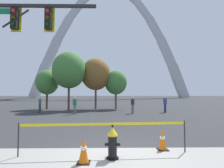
% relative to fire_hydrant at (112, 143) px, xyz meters
% --- Properties ---
extents(ground_plane, '(240.00, 240.00, 0.00)m').
position_rel_fire_hydrant_xyz_m(ground_plane, '(0.12, 0.72, -0.47)').
color(ground_plane, '#333335').
extents(fire_hydrant, '(0.46, 0.48, 0.99)m').
position_rel_fire_hydrant_xyz_m(fire_hydrant, '(0.00, 0.00, 0.00)').
color(fire_hydrant, black).
rests_on(fire_hydrant, ground).
extents(caution_tape_barrier, '(5.29, 0.40, 1.03)m').
position_rel_fire_hydrant_xyz_m(caution_tape_barrier, '(-0.24, 0.38, 0.24)').
color(caution_tape_barrier, '#232326').
rests_on(caution_tape_barrier, ground).
extents(traffic_cone_by_hydrant, '(0.36, 0.36, 0.73)m').
position_rel_fire_hydrant_xyz_m(traffic_cone_by_hydrant, '(-0.81, -0.32, -0.11)').
color(traffic_cone_by_hydrant, black).
rests_on(traffic_cone_by_hydrant, ground).
extents(traffic_cone_mid_sidewalk, '(0.36, 0.36, 0.73)m').
position_rel_fire_hydrant_xyz_m(traffic_cone_mid_sidewalk, '(1.72, 0.79, -0.11)').
color(traffic_cone_mid_sidewalk, black).
rests_on(traffic_cone_mid_sidewalk, ground).
extents(traffic_signal_gantry, '(5.02, 0.44, 6.00)m').
position_rel_fire_hydrant_xyz_m(traffic_signal_gantry, '(-4.31, 2.03, 3.60)').
color(traffic_signal_gantry, '#232326').
rests_on(traffic_signal_gantry, ground).
extents(monument_arch, '(63.01, 3.20, 46.57)m').
position_rel_fire_hydrant_xyz_m(monument_arch, '(0.12, 66.24, 20.15)').
color(monument_arch, '#B2B5BC').
rests_on(monument_arch, ground).
extents(tree_far_left, '(2.72, 2.72, 4.76)m').
position_rel_fire_hydrant_xyz_m(tree_far_left, '(-7.60, 16.51, 2.78)').
color(tree_far_left, brown).
rests_on(tree_far_left, ground).
extents(tree_left_mid, '(3.80, 3.80, 6.66)m').
position_rel_fire_hydrant_xyz_m(tree_left_mid, '(-4.68, 15.16, 4.09)').
color(tree_left_mid, brown).
rests_on(tree_left_mid, ground).
extents(tree_center_left, '(3.53, 3.53, 6.18)m').
position_rel_fire_hydrant_xyz_m(tree_center_left, '(-1.71, 16.41, 3.76)').
color(tree_center_left, brown).
rests_on(tree_center_left, ground).
extents(tree_center_right, '(2.71, 2.71, 4.74)m').
position_rel_fire_hydrant_xyz_m(tree_center_right, '(0.74, 16.64, 2.77)').
color(tree_center_right, brown).
rests_on(tree_center_right, ground).
extents(pedestrian_walking_left, '(0.34, 0.22, 1.59)m').
position_rel_fire_hydrant_xyz_m(pedestrian_walking_left, '(-3.24, 11.22, 0.35)').
color(pedestrian_walking_left, brown).
rests_on(pedestrian_walking_left, ground).
extents(pedestrian_standing_center, '(0.35, 0.39, 1.59)m').
position_rel_fire_hydrant_xyz_m(pedestrian_standing_center, '(-6.82, 12.27, 0.35)').
color(pedestrian_standing_center, '#38383D').
rests_on(pedestrian_standing_center, ground).
extents(pedestrian_walking_right, '(0.32, 0.39, 1.59)m').
position_rel_fire_hydrant_xyz_m(pedestrian_walking_right, '(2.15, 11.74, 0.35)').
color(pedestrian_walking_right, brown).
rests_on(pedestrian_walking_right, ground).
extents(pedestrian_near_trees, '(0.37, 0.27, 1.59)m').
position_rel_fire_hydrant_xyz_m(pedestrian_near_trees, '(5.52, 12.61, 0.35)').
color(pedestrian_near_trees, '#232847').
rests_on(pedestrian_near_trees, ground).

